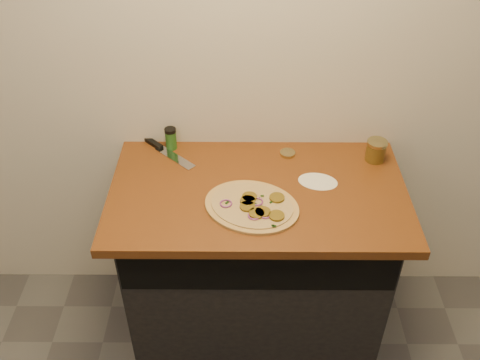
{
  "coord_description": "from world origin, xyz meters",
  "views": [
    {
      "loc": [
        -0.06,
        -0.24,
        2.27
      ],
      "look_at": [
        -0.07,
        1.41,
        0.95
      ],
      "focal_mm": 40.0,
      "sensor_mm": 36.0,
      "label": 1
    }
  ],
  "objects_px": {
    "chefs_knife": "(163,150)",
    "spice_shaker": "(171,138)",
    "salsa_jar": "(376,150)",
    "pizza": "(252,206)"
  },
  "relations": [
    {
      "from": "chefs_knife",
      "to": "salsa_jar",
      "type": "height_order",
      "value": "salsa_jar"
    },
    {
      "from": "pizza",
      "to": "chefs_knife",
      "type": "relative_size",
      "value": 1.84
    },
    {
      "from": "chefs_knife",
      "to": "spice_shaker",
      "type": "height_order",
      "value": "spice_shaker"
    },
    {
      "from": "pizza",
      "to": "spice_shaker",
      "type": "relative_size",
      "value": 4.7
    },
    {
      "from": "pizza",
      "to": "spice_shaker",
      "type": "bearing_deg",
      "value": 131.56
    },
    {
      "from": "pizza",
      "to": "chefs_knife",
      "type": "xyz_separation_m",
      "value": [
        -0.39,
        0.38,
        -0.0
      ]
    },
    {
      "from": "chefs_knife",
      "to": "pizza",
      "type": "bearing_deg",
      "value": -44.1
    },
    {
      "from": "spice_shaker",
      "to": "salsa_jar",
      "type": "bearing_deg",
      "value": -5.25
    },
    {
      "from": "chefs_knife",
      "to": "salsa_jar",
      "type": "relative_size",
      "value": 2.74
    },
    {
      "from": "chefs_knife",
      "to": "salsa_jar",
      "type": "bearing_deg",
      "value": -3.75
    }
  ]
}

